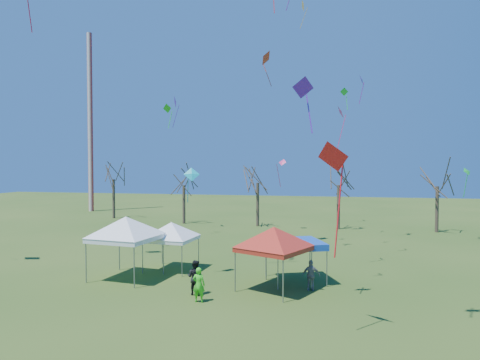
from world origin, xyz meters
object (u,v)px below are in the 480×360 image
Objects in this scene: tree_0 at (113,165)px; tree_1 at (184,172)px; tent_white_west at (126,221)px; person_grey at (311,275)px; tree_4 at (438,170)px; tree_2 at (258,167)px; radio_mast at (90,123)px; tree_3 at (339,169)px; person_green at (199,285)px; tent_blue at (295,244)px; person_dark at (195,277)px; tent_white_mid at (171,225)px; tent_red at (274,231)px.

tree_0 reaches higher than tree_1.
tent_white_west reaches higher than person_grey.
tree_4 is 25.28m from person_grey.
tree_2 is 5.16× the size of person_grey.
tree_4 is (17.72, -0.38, -0.23)m from tree_2.
radio_mast is 36.04m from tree_3.
person_green is (1.66, -25.58, -5.46)m from tree_2.
tree_0 reaches higher than tent_blue.
tent_white_west is at bearing -55.63° from radio_mast.
person_green is at bearing 127.38° from person_dark.
tree_1 is 8.42m from tree_2.
radio_mast is 3.17× the size of tree_4.
tent_white_mid is at bearing -51.30° from radio_mast.
tree_2 is at bearing -85.98° from person_green.
tent_white_west is (-12.12, -22.08, -2.75)m from tree_3.
tent_red is 2.45× the size of person_green.
tree_4 is at bearing -5.34° from tree_0.
radio_mast reaches higher than tree_3.
person_grey is (0.98, -1.61, -1.30)m from tent_blue.
tent_blue is 2.17× the size of person_dark.
tent_white_west is 10.81m from person_grey.
tree_3 is 4.53× the size of person_dark.
tree_1 is 0.92× the size of tree_2.
tree_0 reaches higher than tent_white_mid.
tent_white_west reaches higher than person_dark.
person_dark is at bearing -63.08° from person_green.
radio_mast is at bearing 163.69° from tree_3.
tree_3 is at bearing 82.83° from tent_blue.
person_green is at bearing -68.73° from tree_1.
tree_2 reaches higher than person_dark.
tree_0 is at bearing 170.76° from tree_2.
radio_mast is at bearing 128.70° from tent_white_mid.
tent_white_west is at bearing -126.55° from tent_white_mid.
tree_0 is 34.39m from tent_blue.
tree_0 is 1.12× the size of tree_1.
person_grey is at bearing -94.15° from tree_3.
radio_mast reaches higher than tent_red.
tree_0 is 18.72m from tree_2.
radio_mast is 6.43× the size of tent_white_mid.
tent_blue is 2.39× the size of person_grey.
tree_4 is at bearing -1.22° from tree_2.
person_dark is at bearing -124.54° from tree_4.
tree_1 is 1.85× the size of tent_red.
tree_1 is at bearing -68.43° from person_green.
radio_mast reaches higher than tree_2.
person_grey is 5.95m from person_green.
tree_2 is 8.41m from tree_3.
tent_red is 4.65m from person_dark.
tree_3 is 26.65m from person_green.
tent_white_mid is (16.56, -22.99, -3.71)m from tree_0.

